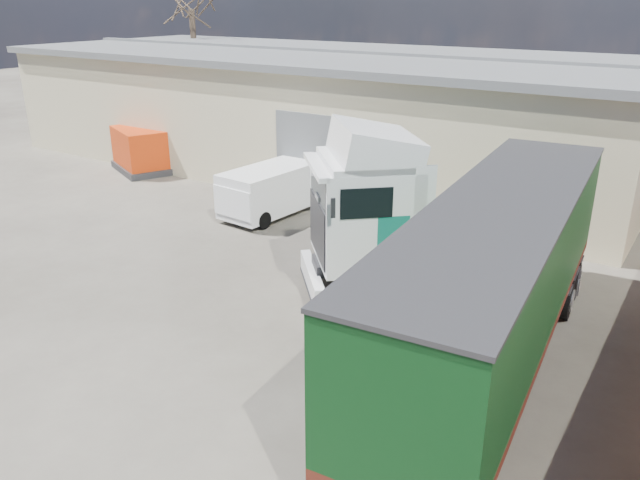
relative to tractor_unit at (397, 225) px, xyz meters
The scene contains 6 objects.
ground 6.51m from the tractor_unit, 130.36° to the right, with size 120.00×120.00×0.00m, color black.
warehouse 15.09m from the tractor_unit, 131.58° to the left, with size 30.60×12.60×5.42m.
tractor_unit is the anchor object (origin of this frame).
box_trailer 4.14m from the tractor_unit, 32.80° to the right, with size 3.54×12.02×3.94m.
panel_van 7.83m from the tractor_unit, 153.64° to the left, with size 2.17×4.59×1.82m.
orange_skip 16.78m from the tractor_unit, 162.33° to the left, with size 3.75×3.13×2.01m.
Camera 1 is at (10.92, -9.50, 7.70)m, focal length 35.00 mm.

